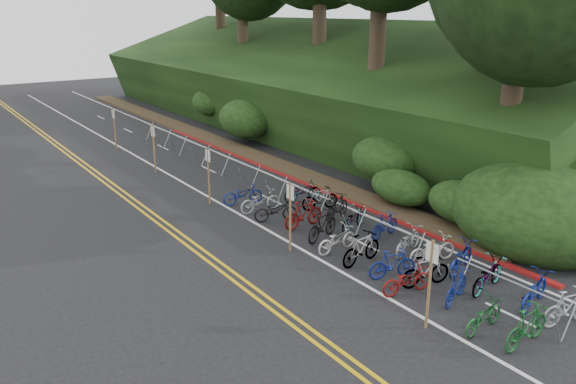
% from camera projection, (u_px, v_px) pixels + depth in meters
% --- Properties ---
extents(ground, '(120.00, 120.00, 0.00)m').
position_uv_depth(ground, '(378.00, 317.00, 15.33)').
color(ground, black).
rests_on(ground, ground).
extents(road_markings, '(7.47, 80.00, 0.01)m').
position_uv_depth(road_markings, '(221.00, 210.00, 23.53)').
color(road_markings, gold).
rests_on(road_markings, ground).
extents(red_curb, '(0.25, 28.00, 0.10)m').
position_uv_depth(red_curb, '(293.00, 178.00, 27.76)').
color(red_curb, maroon).
rests_on(red_curb, ground).
extents(embankment, '(14.30, 48.14, 9.11)m').
position_uv_depth(embankment, '(321.00, 97.00, 36.41)').
color(embankment, black).
rests_on(embankment, ground).
extents(bike_rack_front, '(1.10, 3.44, 1.08)m').
position_uv_depth(bike_rack_front, '(508.00, 289.00, 15.19)').
color(bike_rack_front, gray).
rests_on(bike_rack_front, ground).
extents(bike_racks_rest, '(1.14, 23.00, 1.17)m').
position_uv_depth(bike_racks_rest, '(235.00, 166.00, 26.81)').
color(bike_racks_rest, gray).
rests_on(bike_racks_rest, ground).
extents(signpost_near, '(0.08, 0.40, 2.51)m').
position_uv_depth(signpost_near, '(430.00, 279.00, 14.39)').
color(signpost_near, brown).
rests_on(signpost_near, ground).
extents(signposts_rest, '(0.08, 18.40, 2.50)m').
position_uv_depth(signposts_rest, '(179.00, 158.00, 26.10)').
color(signposts_rest, brown).
rests_on(signposts_rest, ground).
extents(bike_front, '(0.87, 1.77, 0.89)m').
position_uv_depth(bike_front, '(407.00, 280.00, 16.49)').
color(bike_front, maroon).
rests_on(bike_front, ground).
extents(bike_valet, '(3.57, 15.12, 1.10)m').
position_uv_depth(bike_valet, '(378.00, 240.00, 19.24)').
color(bike_valet, '#144C1E').
rests_on(bike_valet, ground).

